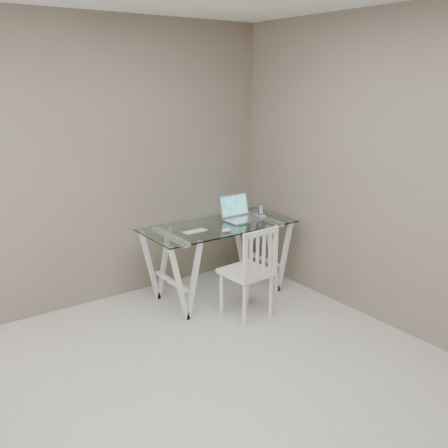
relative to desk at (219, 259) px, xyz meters
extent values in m
plane|color=#B3B1AC|center=(-1.13, -1.65, -0.38)|extent=(4.50, 4.50, 0.00)
cube|color=#706458|center=(-1.13, 0.60, 0.97)|extent=(4.00, 0.02, 2.70)
cube|color=#706458|center=(0.87, -1.65, 0.97)|extent=(0.02, 4.50, 2.70)
cube|color=silver|center=(0.00, 0.00, 0.36)|extent=(1.50, 0.70, 0.01)
cube|color=silver|center=(-0.55, 0.00, -0.02)|extent=(0.24, 0.62, 0.72)
cube|color=silver|center=(0.55, 0.00, -0.02)|extent=(0.24, 0.62, 0.72)
cube|color=silver|center=(-0.05, -0.52, 0.05)|extent=(0.42, 0.42, 0.04)
cylinder|color=silver|center=(-0.21, -0.69, -0.18)|extent=(0.03, 0.03, 0.41)
cylinder|color=silver|center=(0.12, -0.67, -0.18)|extent=(0.03, 0.03, 0.41)
cylinder|color=silver|center=(-0.23, -0.36, -0.18)|extent=(0.03, 0.03, 0.41)
cylinder|color=silver|center=(0.10, -0.34, -0.18)|extent=(0.03, 0.03, 0.41)
cube|color=silver|center=(-0.04, -0.70, 0.27)|extent=(0.40, 0.05, 0.45)
cube|color=silver|center=(0.28, -0.02, 0.37)|extent=(0.35, 0.24, 0.02)
cube|color=#19D899|center=(0.28, 0.13, 0.49)|extent=(0.35, 0.06, 0.23)
cube|color=silver|center=(-0.32, -0.06, 0.37)|extent=(0.25, 0.11, 0.01)
ellipsoid|color=white|center=(-0.07, -0.24, 0.38)|extent=(0.11, 0.06, 0.03)
cube|color=white|center=(0.54, 0.00, 0.37)|extent=(0.07, 0.07, 0.02)
cube|color=black|center=(0.54, 0.01, 0.43)|extent=(0.06, 0.03, 0.11)
camera|label=1|loc=(-2.69, -3.86, 1.74)|focal=40.00mm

